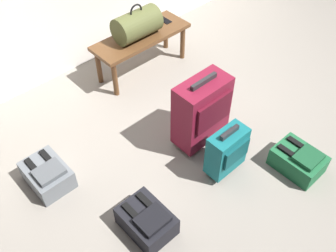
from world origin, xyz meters
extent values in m
plane|color=gray|center=(0.00, 0.00, 0.00)|extent=(6.60, 6.60, 0.00)
cube|color=brown|center=(0.32, 1.05, 0.39)|extent=(1.00, 0.36, 0.04)
cylinder|color=brown|center=(-0.12, 0.92, 0.19)|extent=(0.05, 0.05, 0.37)
cylinder|color=brown|center=(0.76, 0.92, 0.19)|extent=(0.05, 0.05, 0.37)
cylinder|color=brown|center=(-0.12, 1.18, 0.19)|extent=(0.05, 0.05, 0.37)
cylinder|color=brown|center=(0.76, 1.18, 0.19)|extent=(0.05, 0.05, 0.37)
cylinder|color=#51562D|center=(0.28, 1.05, 0.54)|extent=(0.44, 0.26, 0.26)
torus|color=black|center=(0.28, 1.05, 0.68)|extent=(0.14, 0.02, 0.14)
cube|color=black|center=(0.66, 1.09, 0.41)|extent=(0.07, 0.14, 0.01)
cube|color=black|center=(0.66, 1.09, 0.42)|extent=(0.06, 0.13, 0.00)
cube|color=maroon|center=(0.04, -0.03, 0.34)|extent=(0.45, 0.24, 0.57)
cube|color=#500E1C|center=(0.04, -0.16, 0.41)|extent=(0.36, 0.02, 0.26)
cube|color=#262628|center=(0.04, -0.03, 0.64)|extent=(0.25, 0.03, 0.04)
cylinder|color=black|center=(-0.12, 0.05, 0.03)|extent=(0.02, 0.05, 0.05)
cylinder|color=black|center=(0.20, 0.05, 0.03)|extent=(0.02, 0.05, 0.05)
cube|color=#14666B|center=(-0.05, -0.39, 0.23)|extent=(0.32, 0.16, 0.37)
cube|color=#0E474A|center=(-0.05, -0.49, 0.28)|extent=(0.26, 0.02, 0.17)
cube|color=#262628|center=(-0.05, -0.39, 0.44)|extent=(0.18, 0.03, 0.04)
cylinder|color=black|center=(-0.16, -0.34, 0.03)|extent=(0.02, 0.05, 0.05)
cylinder|color=black|center=(0.06, -0.34, 0.03)|extent=(0.02, 0.05, 0.05)
cube|color=black|center=(-0.83, -0.37, 0.09)|extent=(0.28, 0.38, 0.17)
cube|color=black|center=(-0.83, -0.43, 0.19)|extent=(0.21, 0.17, 0.04)
cube|color=black|center=(-0.90, -0.30, 0.18)|extent=(0.04, 0.19, 0.02)
cube|color=black|center=(-0.77, -0.30, 0.18)|extent=(0.04, 0.19, 0.02)
cube|color=slate|center=(-1.14, 0.45, 0.09)|extent=(0.28, 0.38, 0.17)
cube|color=#515559|center=(-1.14, 0.38, 0.19)|extent=(0.21, 0.17, 0.04)
cube|color=black|center=(-1.20, 0.51, 0.18)|extent=(0.04, 0.19, 0.02)
cube|color=black|center=(-1.07, 0.51, 0.18)|extent=(0.04, 0.19, 0.02)
cube|color=#1E6038|center=(0.39, -0.77, 0.09)|extent=(0.28, 0.38, 0.17)
cube|color=#184D2C|center=(0.39, -0.84, 0.19)|extent=(0.21, 0.17, 0.04)
cube|color=black|center=(0.33, -0.71, 0.18)|extent=(0.04, 0.19, 0.02)
cube|color=black|center=(0.46, -0.71, 0.18)|extent=(0.04, 0.19, 0.02)
camera|label=1|loc=(-1.65, -1.47, 2.46)|focal=40.97mm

